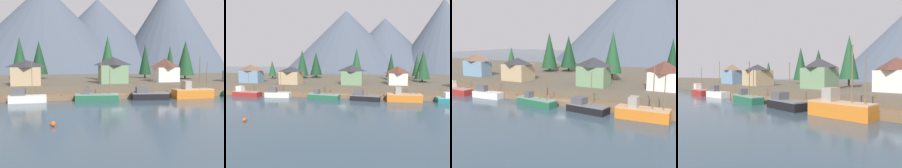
{
  "view_description": "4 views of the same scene",
  "coord_description": "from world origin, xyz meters",
  "views": [
    {
      "loc": [
        -14.96,
        -65.0,
        8.91
      ],
      "look_at": [
        -0.79,
        2.1,
        3.18
      ],
      "focal_mm": 48.79,
      "sensor_mm": 36.0,
      "label": 1
    },
    {
      "loc": [
        8.43,
        -57.52,
        11.4
      ],
      "look_at": [
        -1.75,
        3.63,
        3.69
      ],
      "focal_mm": 32.46,
      "sensor_mm": 36.0,
      "label": 2
    },
    {
      "loc": [
        28.64,
        -50.34,
        14.15
      ],
      "look_at": [
        -1.62,
        3.88,
        3.92
      ],
      "focal_mm": 45.96,
      "sensor_mm": 36.0,
      "label": 3
    },
    {
      "loc": [
        34.51,
        -27.65,
        5.73
      ],
      "look_at": [
        1.37,
        3.84,
        3.8
      ],
      "focal_mm": 36.82,
      "sensor_mm": 36.0,
      "label": 4
    }
  ],
  "objects": [
    {
      "name": "fishing_boat_black",
      "position": [
        6.54,
        -2.06,
        0.99
      ],
      "size": [
        8.28,
        3.88,
        7.69
      ],
      "rotation": [
        0.0,
        0.0,
        -0.12
      ],
      "color": "black",
      "rests_on": "ground_plane"
    },
    {
      "name": "fishing_boat_white",
      "position": [
        -19.42,
        -1.51,
        1.0
      ],
      "size": [
        7.6,
        2.76,
        8.94
      ],
      "rotation": [
        0.0,
        0.0,
        0.05
      ],
      "color": "silver",
      "rests_on": "ground_plane"
    },
    {
      "name": "conifer_centre",
      "position": [
        -17.71,
        35.95,
        9.24
      ],
      "size": [
        5.56,
        5.56,
        12.1
      ],
      "color": "#4C3823",
      "rests_on": "shoreline_bank"
    },
    {
      "name": "conifer_near_right",
      "position": [
        -23.41,
        32.75,
        9.61
      ],
      "size": [
        5.37,
        5.37,
        13.07
      ],
      "color": "#4C3823",
      "rests_on": "shoreline_bank"
    },
    {
      "name": "conifer_near_left",
      "position": [
        27.82,
        24.88,
        9.15
      ],
      "size": [
        5.65,
        5.65,
        12.16
      ],
      "color": "#4C3823",
      "rests_on": "shoreline_bank"
    },
    {
      "name": "house_blue",
      "position": [
        -36.47,
        12.33,
        5.93
      ],
      "size": [
        8.1,
        4.5,
        6.72
      ],
      "color": "#6689A8",
      "rests_on": "shoreline_bank"
    },
    {
      "name": "fishing_boat_red",
      "position": [
        -29.65,
        -1.63,
        1.0
      ],
      "size": [
        8.87,
        3.07,
        7.62
      ],
      "rotation": [
        0.0,
        0.0,
        -0.08
      ],
      "color": "maroon",
      "rests_on": "ground_plane"
    },
    {
      "name": "channel_buoy",
      "position": [
        -14.42,
        -24.82,
        0.35
      ],
      "size": [
        0.7,
        0.7,
        0.7
      ],
      "primitive_type": "sphere",
      "color": "#E04C19",
      "rests_on": "ground_plane"
    },
    {
      "name": "house_tan",
      "position": [
        -20.07,
        11.31,
        5.61
      ],
      "size": [
        7.22,
        6.48,
        6.1
      ],
      "color": "tan",
      "rests_on": "shoreline_bank"
    },
    {
      "name": "conifer_mid_left",
      "position": [
        28.58,
        39.08,
        8.64
      ],
      "size": [
        3.88,
        3.88,
        11.16
      ],
      "color": "#4C3823",
      "rests_on": "shoreline_bank"
    },
    {
      "name": "house_white",
      "position": [
        17.35,
        15.67,
        5.79
      ],
      "size": [
        6.44,
        6.78,
        6.44
      ],
      "color": "silver",
      "rests_on": "shoreline_bank"
    },
    {
      "name": "mountain_central_peak",
      "position": [
        20.61,
        154.07,
        25.73
      ],
      "size": [
        105.44,
        105.44,
        51.45
      ],
      "primitive_type": "cone",
      "color": "#475160",
      "rests_on": "ground_plane"
    },
    {
      "name": "conifer_back_left",
      "position": [
        -35.72,
        27.56,
        7.27
      ],
      "size": [
        3.31,
        3.31,
        8.24
      ],
      "color": "#4C3823",
      "rests_on": "shoreline_bank"
    },
    {
      "name": "mountain_east_peak",
      "position": [
        69.35,
        137.09,
        31.68
      ],
      "size": [
        80.1,
        80.1,
        63.35
      ],
      "primitive_type": "cone",
      "color": "#475160",
      "rests_on": "ground_plane"
    },
    {
      "name": "conifer_mid_right",
      "position": [
        2.44,
        23.59,
        10.08
      ],
      "size": [
        4.96,
        4.96,
        13.2
      ],
      "color": "#4C3823",
      "rests_on": "shoreline_bank"
    },
    {
      "name": "dock",
      "position": [
        0.0,
        1.99,
        0.5
      ],
      "size": [
        80.0,
        4.0,
        1.6
      ],
      "color": "brown",
      "rests_on": "ground_plane"
    },
    {
      "name": "house_green",
      "position": [
        1.68,
        12.54,
        6.02
      ],
      "size": [
        7.4,
        5.37,
        6.88
      ],
      "color": "#6B8E66",
      "rests_on": "shoreline_bank"
    },
    {
      "name": "conifer_back_right",
      "position": [
        16.53,
        31.28,
        8.73
      ],
      "size": [
        3.99,
        3.99,
        11.27
      ],
      "color": "#4C3823",
      "rests_on": "shoreline_bank"
    },
    {
      "name": "fishing_boat_green",
      "position": [
        -5.06,
        -2.03,
        0.88
      ],
      "size": [
        9.37,
        3.82,
        8.26
      ],
      "rotation": [
        0.0,
        0.0,
        -0.14
      ],
      "color": "#1E5B3D",
      "rests_on": "ground_plane"
    },
    {
      "name": "ground_plane",
      "position": [
        0.0,
        20.0,
        -0.5
      ],
      "size": [
        400.0,
        400.0,
        1.0
      ],
      "primitive_type": "cube",
      "color": "#384C5B"
    },
    {
      "name": "fishing_boat_orange",
      "position": [
        16.98,
        -1.77,
        1.26
      ],
      "size": [
        9.18,
        3.23,
        9.5
      ],
      "rotation": [
        0.0,
        0.0,
        0.03
      ],
      "color": "#CC6B1E",
      "rests_on": "ground_plane"
    },
    {
      "name": "mountain_west_peak",
      "position": [
        -16.72,
        142.09,
        28.66
      ],
      "size": [
        118.5,
        118.5,
        57.33
      ],
      "primitive_type": "cone",
      "color": "#475160",
      "rests_on": "ground_plane"
    },
    {
      "name": "shoreline_bank",
      "position": [
        0.0,
        32.0,
        1.25
      ],
      "size": [
        400.0,
        56.0,
        2.5
      ],
      "primitive_type": "cube",
      "color": "brown",
      "rests_on": "ground_plane"
    }
  ]
}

